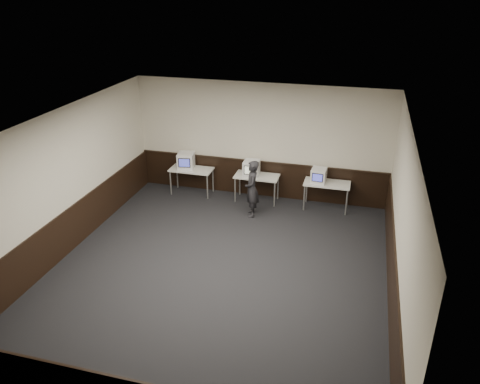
{
  "coord_description": "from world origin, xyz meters",
  "views": [
    {
      "loc": [
        2.61,
        -7.87,
        5.66
      ],
      "look_at": [
        0.06,
        1.6,
        1.15
      ],
      "focal_mm": 35.0,
      "sensor_mm": 36.0,
      "label": 1
    }
  ],
  "objects_px": {
    "desk_right": "(327,185)",
    "emac_left": "(186,161)",
    "desk_left": "(191,171)",
    "emac_center": "(251,168)",
    "desk_center": "(257,178)",
    "person": "(252,189)",
    "emac_right": "(319,175)"
  },
  "relations": [
    {
      "from": "desk_left",
      "to": "desk_center",
      "type": "distance_m",
      "value": 1.9
    },
    {
      "from": "desk_center",
      "to": "emac_center",
      "type": "xyz_separation_m",
      "value": [
        -0.15,
        -0.02,
        0.28
      ]
    },
    {
      "from": "desk_center",
      "to": "emac_left",
      "type": "bearing_deg",
      "value": 179.51
    },
    {
      "from": "desk_right",
      "to": "desk_left",
      "type": "bearing_deg",
      "value": 180.0
    },
    {
      "from": "desk_right",
      "to": "emac_left",
      "type": "relative_size",
      "value": 2.21
    },
    {
      "from": "person",
      "to": "emac_center",
      "type": "bearing_deg",
      "value": 178.89
    },
    {
      "from": "desk_center",
      "to": "emac_center",
      "type": "bearing_deg",
      "value": -172.69
    },
    {
      "from": "desk_center",
      "to": "emac_right",
      "type": "distance_m",
      "value": 1.69
    },
    {
      "from": "desk_center",
      "to": "emac_right",
      "type": "bearing_deg",
      "value": -0.93
    },
    {
      "from": "desk_right",
      "to": "emac_left",
      "type": "bearing_deg",
      "value": 179.75
    },
    {
      "from": "emac_center",
      "to": "emac_right",
      "type": "xyz_separation_m",
      "value": [
        1.82,
        -0.01,
        -0.02
      ]
    },
    {
      "from": "desk_right",
      "to": "person",
      "type": "height_order",
      "value": "person"
    },
    {
      "from": "desk_left",
      "to": "desk_right",
      "type": "height_order",
      "value": "same"
    },
    {
      "from": "emac_right",
      "to": "desk_left",
      "type": "bearing_deg",
      "value": -177.2
    },
    {
      "from": "desk_left",
      "to": "emac_left",
      "type": "relative_size",
      "value": 2.21
    },
    {
      "from": "emac_left",
      "to": "emac_center",
      "type": "height_order",
      "value": "emac_left"
    },
    {
      "from": "emac_center",
      "to": "desk_right",
      "type": "bearing_deg",
      "value": -0.88
    },
    {
      "from": "desk_left",
      "to": "person",
      "type": "distance_m",
      "value": 2.18
    },
    {
      "from": "desk_left",
      "to": "desk_center",
      "type": "bearing_deg",
      "value": 0.0
    },
    {
      "from": "desk_left",
      "to": "emac_left",
      "type": "height_order",
      "value": "emac_left"
    },
    {
      "from": "emac_center",
      "to": "desk_left",
      "type": "bearing_deg",
      "value": 177.94
    },
    {
      "from": "emac_left",
      "to": "person",
      "type": "bearing_deg",
      "value": -33.26
    },
    {
      "from": "emac_right",
      "to": "person",
      "type": "xyz_separation_m",
      "value": [
        -1.59,
        -0.87,
        -0.19
      ]
    },
    {
      "from": "desk_right",
      "to": "person",
      "type": "xyz_separation_m",
      "value": [
        -1.82,
        -0.9,
        0.07
      ]
    },
    {
      "from": "desk_left",
      "to": "desk_center",
      "type": "relative_size",
      "value": 1.0
    },
    {
      "from": "emac_left",
      "to": "emac_center",
      "type": "relative_size",
      "value": 1.18
    },
    {
      "from": "desk_right",
      "to": "emac_center",
      "type": "height_order",
      "value": "emac_center"
    },
    {
      "from": "desk_left",
      "to": "emac_center",
      "type": "relative_size",
      "value": 2.6
    },
    {
      "from": "desk_center",
      "to": "person",
      "type": "distance_m",
      "value": 0.91
    },
    {
      "from": "emac_right",
      "to": "desk_right",
      "type": "bearing_deg",
      "value": 9.89
    },
    {
      "from": "desk_left",
      "to": "desk_center",
      "type": "height_order",
      "value": "same"
    },
    {
      "from": "desk_left",
      "to": "person",
      "type": "xyz_separation_m",
      "value": [
        1.98,
        -0.9,
        0.07
      ]
    }
  ]
}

